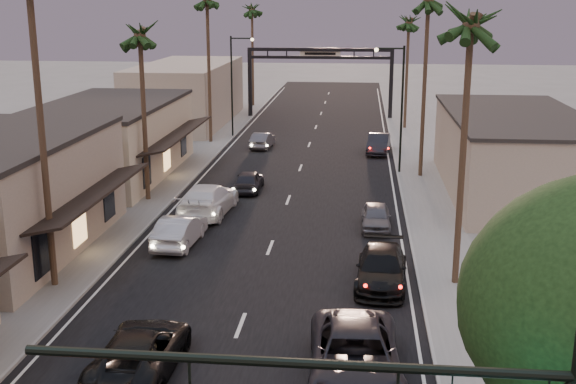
% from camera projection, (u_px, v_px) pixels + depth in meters
% --- Properties ---
extents(ground, '(200.00, 200.00, 0.00)m').
position_uv_depth(ground, '(293.00, 188.00, 47.58)').
color(ground, slate).
rests_on(ground, ground).
extents(road, '(14.00, 120.00, 0.02)m').
position_uv_depth(road, '(299.00, 171.00, 52.39)').
color(road, black).
rests_on(road, ground).
extents(sidewalk_left, '(5.00, 92.00, 0.12)m').
position_uv_depth(sidewalk_left, '(193.00, 149.00, 60.04)').
color(sidewalk_left, slate).
rests_on(sidewalk_left, ground).
extents(sidewalk_right, '(5.00, 92.00, 0.12)m').
position_uv_depth(sidewalk_right, '(424.00, 153.00, 58.18)').
color(sidewalk_right, slate).
rests_on(sidewalk_right, ground).
extents(storefront_far, '(8.00, 16.00, 5.00)m').
position_uv_depth(storefront_far, '(110.00, 141.00, 50.13)').
color(storefront_far, '#C3B495').
rests_on(storefront_far, ground).
extents(storefront_dist, '(8.00, 20.00, 6.00)m').
position_uv_depth(storefront_dist, '(187.00, 94.00, 72.13)').
color(storefront_dist, gray).
rests_on(storefront_dist, ground).
extents(building_right, '(8.00, 18.00, 5.00)m').
position_uv_depth(building_right, '(513.00, 155.00, 45.58)').
color(building_right, gray).
rests_on(building_right, ground).
extents(arch, '(15.20, 0.40, 7.27)m').
position_uv_depth(arch, '(320.00, 65.00, 75.02)').
color(arch, black).
rests_on(arch, ground).
extents(streetlight_right, '(2.13, 0.30, 9.00)m').
position_uv_depth(streetlight_right, '(398.00, 99.00, 50.35)').
color(streetlight_right, black).
rests_on(streetlight_right, ground).
extents(streetlight_left, '(2.13, 0.30, 9.00)m').
position_uv_depth(streetlight_left, '(235.00, 78.00, 64.21)').
color(streetlight_left, black).
rests_on(streetlight_left, ground).
extents(palm_lc, '(3.20, 3.20, 12.20)m').
position_uv_depth(palm_lc, '(139.00, 27.00, 41.90)').
color(palm_lc, '#38281C').
rests_on(palm_lc, ground).
extents(palm_ra, '(3.20, 3.20, 13.20)m').
position_uv_depth(palm_ra, '(472.00, 14.00, 28.43)').
color(palm_ra, '#38281C').
rests_on(palm_ra, ground).
extents(palm_rc, '(3.20, 3.20, 12.20)m').
position_uv_depth(palm_rc, '(409.00, 18.00, 67.15)').
color(palm_rc, '#38281C').
rests_on(palm_rc, ground).
extents(palm_far, '(3.20, 3.20, 13.20)m').
position_uv_depth(palm_far, '(252.00, 6.00, 82.02)').
color(palm_far, '#38281C').
rests_on(palm_far, ground).
extents(oncoming_pickup, '(2.53, 5.42, 1.50)m').
position_uv_depth(oncoming_pickup, '(141.00, 351.00, 23.78)').
color(oncoming_pickup, black).
rests_on(oncoming_pickup, ground).
extents(oncoming_silver, '(1.90, 4.78, 1.55)m').
position_uv_depth(oncoming_silver, '(180.00, 230.00, 36.25)').
color(oncoming_silver, '#A0A1A6').
rests_on(oncoming_silver, ground).
extents(oncoming_white, '(2.89, 6.30, 1.78)m').
position_uv_depth(oncoming_white, '(208.00, 199.00, 41.48)').
color(oncoming_white, silver).
rests_on(oncoming_white, ground).
extents(oncoming_dgrey, '(1.63, 4.04, 1.37)m').
position_uv_depth(oncoming_dgrey, '(249.00, 181.00, 46.67)').
color(oncoming_dgrey, black).
rests_on(oncoming_dgrey, ground).
extents(oncoming_grey_far, '(1.77, 4.13, 1.32)m').
position_uv_depth(oncoming_grey_far, '(263.00, 140.00, 60.44)').
color(oncoming_grey_far, '#48484C').
rests_on(oncoming_grey_far, ground).
extents(curbside_near, '(3.24, 6.50, 1.77)m').
position_uv_depth(curbside_near, '(355.00, 358.00, 23.04)').
color(curbside_near, black).
rests_on(curbside_near, ground).
extents(curbside_black, '(2.45, 5.36, 1.52)m').
position_uv_depth(curbside_black, '(381.00, 268.00, 31.11)').
color(curbside_black, black).
rests_on(curbside_black, ground).
extents(curbside_grey, '(1.56, 3.88, 1.32)m').
position_uv_depth(curbside_grey, '(376.00, 217.00, 38.92)').
color(curbside_grey, '#4F4F55').
rests_on(curbside_grey, ground).
extents(curbside_far, '(2.09, 4.85, 1.55)m').
position_uv_depth(curbside_far, '(378.00, 144.00, 58.31)').
color(curbside_far, black).
rests_on(curbside_far, ground).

